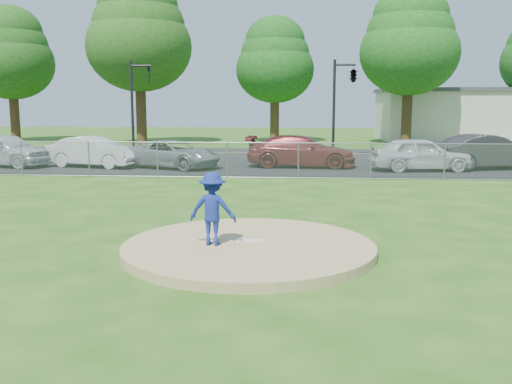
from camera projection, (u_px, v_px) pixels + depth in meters
ground at (272, 185)px, 22.05m from camera, size 120.00×120.00×0.00m
pitchers_mound at (249, 248)px, 12.19m from camera, size 5.40×5.40×0.20m
pitching_rubber at (250, 240)px, 12.37m from camera, size 0.60×0.15×0.04m
chain_link_fence at (274, 161)px, 23.90m from camera, size 40.00×0.06×1.50m
parking_lot at (278, 166)px, 28.45m from camera, size 50.00×8.00×0.01m
street at (283, 153)px, 35.84m from camera, size 60.00×7.00×0.01m
commercial_building at (478, 114)px, 48.06m from camera, size 16.40×9.40×4.30m
tree_far_left at (11, 53)px, 45.28m from camera, size 6.72×6.72×10.74m
tree_left at (139, 33)px, 42.28m from camera, size 7.84×7.84×12.53m
tree_center at (275, 60)px, 44.75m from camera, size 6.16×6.16×9.84m
tree_right at (410, 40)px, 41.83m from camera, size 7.28×7.28×11.63m
traffic_signal_left at (136, 99)px, 34.01m from camera, size 1.28×0.20×5.60m
traffic_signal_center at (351, 77)px, 32.84m from camera, size 1.42×2.48×5.60m
pitcher at (213, 209)px, 11.98m from camera, size 1.04×0.66×1.55m
traffic_cone at (155, 160)px, 27.93m from camera, size 0.38×0.38×0.73m
parked_car_silver at (4, 150)px, 28.29m from camera, size 5.25×3.11×1.68m
parked_car_white at (94, 152)px, 28.05m from camera, size 4.82×2.63×1.51m
parked_car_gray at (172, 154)px, 27.67m from camera, size 5.32×3.94×1.34m
parked_car_darkred at (301, 151)px, 28.06m from camera, size 5.46×2.47×1.55m
parked_car_pearl at (420, 154)px, 26.53m from camera, size 4.81×2.37×1.58m
parked_car_charcoal at (487, 152)px, 27.22m from camera, size 5.30×3.06×1.65m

